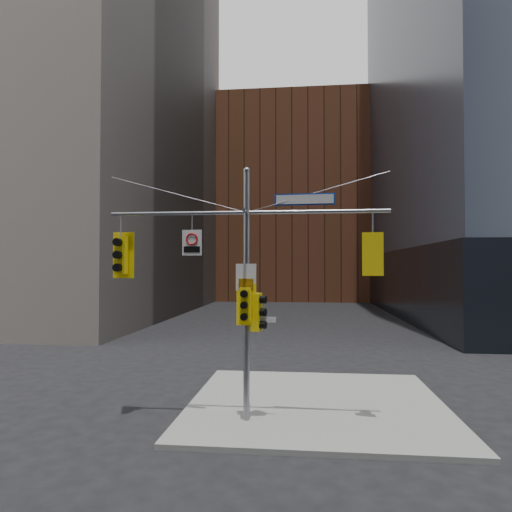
% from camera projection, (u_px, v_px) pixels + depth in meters
% --- Properties ---
extents(ground, '(160.00, 160.00, 0.00)m').
position_uv_depth(ground, '(236.00, 454.00, 10.82)').
color(ground, black).
rests_on(ground, ground).
extents(sidewalk_corner, '(8.00, 8.00, 0.15)m').
position_uv_depth(sidewalk_corner, '(316.00, 404.00, 14.59)').
color(sidewalk_corner, gray).
rests_on(sidewalk_corner, ground).
extents(brick_midrise, '(26.00, 20.00, 28.00)m').
position_uv_depth(brick_midrise, '(294.00, 204.00, 68.83)').
color(brick_midrise, brown).
rests_on(brick_midrise, ground).
extents(signal_assembly, '(8.00, 0.80, 7.30)m').
position_uv_depth(signal_assembly, '(247.00, 268.00, 12.92)').
color(signal_assembly, gray).
rests_on(signal_assembly, ground).
extents(traffic_light_west_arm, '(0.65, 0.53, 1.36)m').
position_uv_depth(traffic_light_west_arm, '(121.00, 255.00, 13.34)').
color(traffic_light_west_arm, yellow).
rests_on(traffic_light_west_arm, ground).
extents(traffic_light_east_arm, '(0.57, 0.49, 1.19)m').
position_uv_depth(traffic_light_east_arm, '(373.00, 254.00, 12.55)').
color(traffic_light_east_arm, yellow).
rests_on(traffic_light_east_arm, ground).
extents(traffic_light_pole_side, '(0.46, 0.40, 1.07)m').
position_uv_depth(traffic_light_pole_side, '(258.00, 312.00, 12.85)').
color(traffic_light_pole_side, yellow).
rests_on(traffic_light_pole_side, ground).
extents(traffic_light_pole_front, '(0.56, 0.45, 1.17)m').
position_uv_depth(traffic_light_pole_front, '(245.00, 305.00, 12.63)').
color(traffic_light_pole_front, yellow).
rests_on(traffic_light_pole_front, ground).
extents(street_sign_blade, '(1.71, 0.14, 0.33)m').
position_uv_depth(street_sign_blade, '(305.00, 199.00, 12.80)').
color(street_sign_blade, navy).
rests_on(street_sign_blade, ground).
extents(regulatory_sign_arm, '(0.59, 0.12, 0.74)m').
position_uv_depth(regulatory_sign_arm, '(192.00, 242.00, 13.09)').
color(regulatory_sign_arm, silver).
rests_on(regulatory_sign_arm, ground).
extents(regulatory_sign_pole, '(0.58, 0.06, 0.76)m').
position_uv_depth(regulatory_sign_pole, '(246.00, 278.00, 12.80)').
color(regulatory_sign_pole, silver).
rests_on(regulatory_sign_pole, ground).
extents(street_blade_ew, '(0.77, 0.10, 0.15)m').
position_uv_depth(street_blade_ew, '(262.00, 320.00, 12.84)').
color(street_blade_ew, silver).
rests_on(street_blade_ew, ground).
extents(street_blade_ns, '(0.07, 0.67, 0.13)m').
position_uv_depth(street_blade_ns, '(248.00, 324.00, 13.33)').
color(street_blade_ns, '#145926').
rests_on(street_blade_ns, ground).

